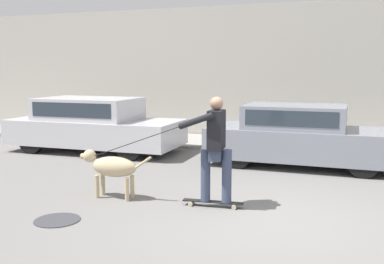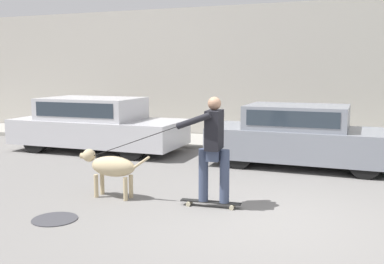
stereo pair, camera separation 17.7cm
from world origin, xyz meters
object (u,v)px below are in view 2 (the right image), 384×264
object	(u,v)px
parked_car_1	(302,137)
dog	(111,167)
parked_car_0	(97,125)
skateboarder	(213,145)

from	to	relation	value
parked_car_1	dog	bearing A→B (deg)	-125.84
parked_car_0	skateboarder	size ratio (longest dim) A/B	1.71
parked_car_1	skateboarder	distance (m)	3.62
parked_car_0	skateboarder	bearing A→B (deg)	-39.92
parked_car_0	parked_car_1	world-z (taller)	parked_car_0
parked_car_0	skateboarder	world-z (taller)	skateboarder
parked_car_0	dog	xyz separation A→B (m)	(2.61, -3.60, -0.16)
dog	skateboarder	xyz separation A→B (m)	(1.74, 0.10, 0.45)
parked_car_0	dog	distance (m)	4.46
parked_car_0	dog	world-z (taller)	parked_car_0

